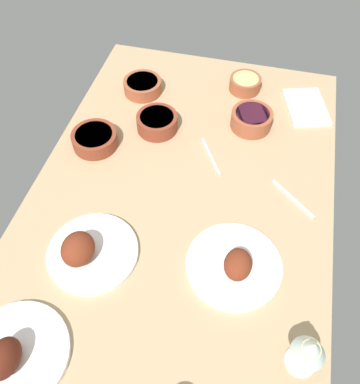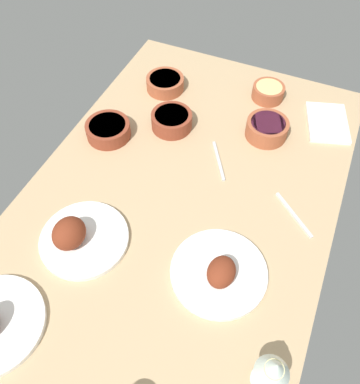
{
  "view_description": "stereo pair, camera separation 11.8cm",
  "coord_description": "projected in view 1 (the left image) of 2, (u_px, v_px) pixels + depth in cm",
  "views": [
    {
      "loc": [
        68.44,
        16.88,
        100.66
      ],
      "look_at": [
        0.0,
        0.0,
        6.0
      ],
      "focal_mm": 37.29,
      "sensor_mm": 36.0,
      "label": 1
    },
    {
      "loc": [
        64.67,
        28.05,
        100.66
      ],
      "look_at": [
        0.0,
        0.0,
        6.0
      ],
      "focal_mm": 37.29,
      "sensor_mm": 36.0,
      "label": 2
    }
  ],
  "objects": [
    {
      "name": "bowl_pasta",
      "position": [
        143.0,
        86.0,
        1.46
      ],
      "size": [
        13.88,
        13.88,
        4.83
      ],
      "color": "#A35133",
      "rests_on": "dining_table"
    },
    {
      "name": "bowl_onions",
      "position": [
        251.0,
        119.0,
        1.35
      ],
      "size": [
        13.89,
        13.89,
        5.94
      ],
      "color": "#A35133",
      "rests_on": "dining_table"
    },
    {
      "name": "bowl_potatoes",
      "position": [
        245.0,
        83.0,
        1.47
      ],
      "size": [
        11.43,
        11.43,
        5.01
      ],
      "color": "#A35133",
      "rests_on": "dining_table"
    },
    {
      "name": "wine_glass",
      "position": [
        311.0,
        350.0,
        0.83
      ],
      "size": [
        7.6,
        7.6,
        14.0
      ],
      "color": "silver",
      "rests_on": "dining_table"
    },
    {
      "name": "plate_near_viewer",
      "position": [
        87.0,
        251.0,
        1.05
      ],
      "size": [
        24.51,
        24.51,
        9.53
      ],
      "color": "white",
      "rests_on": "dining_table"
    },
    {
      "name": "dining_table",
      "position": [
        180.0,
        200.0,
        1.21
      ],
      "size": [
        140.0,
        90.0,
        4.0
      ],
      "primitive_type": "cube",
      "color": "tan",
      "rests_on": "ground"
    },
    {
      "name": "plate_center_main",
      "position": [
        11.0,
        356.0,
        0.9
      ],
      "size": [
        25.15,
        25.15,
        9.6
      ],
      "color": "white",
      "rests_on": "dining_table"
    },
    {
      "name": "fork_loose",
      "position": [
        211.0,
        156.0,
        1.29
      ],
      "size": [
        14.36,
        9.27,
        0.8
      ],
      "primitive_type": "cube",
      "rotation": [
        0.0,
        0.0,
        0.55
      ],
      "color": "silver",
      "rests_on": "dining_table"
    },
    {
      "name": "folded_napkin",
      "position": [
        306.0,
        107.0,
        1.42
      ],
      "size": [
        22.3,
        18.45,
        1.2
      ],
      "primitive_type": "cube",
      "rotation": [
        0.0,
        0.0,
        0.3
      ],
      "color": "white",
      "rests_on": "dining_table"
    },
    {
      "name": "spoon_loose",
      "position": [
        293.0,
        199.0,
        1.18
      ],
      "size": [
        11.69,
        13.52,
        0.8
      ],
      "primitive_type": "cube",
      "rotation": [
        0.0,
        0.0,
        4.01
      ],
      "color": "silver",
      "rests_on": "dining_table"
    },
    {
      "name": "bowl_sauce",
      "position": [
        157.0,
        122.0,
        1.34
      ],
      "size": [
        13.84,
        13.84,
        5.57
      ],
      "color": "brown",
      "rests_on": "dining_table"
    },
    {
      "name": "plate_far_side",
      "position": [
        235.0,
        265.0,
        1.04
      ],
      "size": [
        25.45,
        25.45,
        7.7
      ],
      "color": "white",
      "rests_on": "dining_table"
    },
    {
      "name": "bowl_cream",
      "position": [
        95.0,
        139.0,
        1.3
      ],
      "size": [
        14.77,
        14.77,
        4.98
      ],
      "color": "brown",
      "rests_on": "dining_table"
    }
  ]
}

